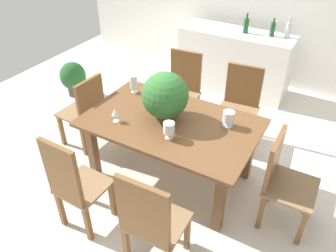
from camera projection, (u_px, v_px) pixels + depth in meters
ground_plane at (179, 165)px, 3.90m from camera, size 7.04×7.04×0.00m
dining_table at (171, 130)px, 3.40m from camera, size 1.71×1.07×0.74m
chair_near_left at (73, 184)px, 2.88m from camera, size 0.42×0.43×1.04m
chair_far_right at (240, 102)px, 4.03m from camera, size 0.50×0.50×0.97m
chair_near_right at (150, 220)px, 2.56m from camera, size 0.48×0.44×1.02m
chair_head_end at (86, 110)px, 3.92m from camera, size 0.47×0.46×0.93m
chair_far_left at (183, 86)px, 4.33m from camera, size 0.48×0.46×0.99m
chair_foot_end at (282, 177)px, 3.00m from camera, size 0.44×0.48×0.93m
flower_centerpiece at (165, 96)px, 3.23m from camera, size 0.46×0.46×0.50m
crystal_vase_left at (134, 83)px, 3.74m from camera, size 0.08×0.08×0.21m
crystal_vase_center_near at (169, 129)px, 3.05m from camera, size 0.11×0.11×0.17m
crystal_vase_right at (228, 117)px, 3.21m from camera, size 0.11×0.11×0.16m
wine_glass at (115, 112)px, 3.28m from camera, size 0.07×0.07×0.15m
kitchen_counter at (234, 61)px, 5.13m from camera, size 1.66×0.55×0.93m
wine_bottle_amber at (246, 25)px, 4.77m from camera, size 0.07×0.07×0.28m
wine_bottle_clear at (273, 29)px, 4.66m from camera, size 0.07×0.07×0.25m
wine_bottle_tall at (288, 30)px, 4.61m from camera, size 0.07×0.07×0.29m
potted_plant_floor at (73, 77)px, 5.07m from camera, size 0.39×0.39×0.53m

